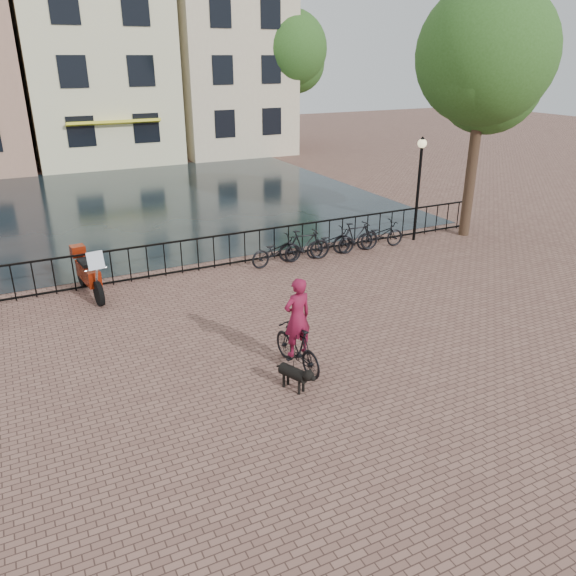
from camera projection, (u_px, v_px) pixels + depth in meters
name	position (u px, v px, depth m)	size (l,w,h in m)	color
ground	(360.00, 403.00, 10.39)	(100.00, 100.00, 0.00)	brown
canal_water	(144.00, 202.00, 24.70)	(20.00, 20.00, 0.00)	black
railing	(214.00, 252.00, 16.82)	(20.00, 0.05, 1.02)	black
canal_house_mid	(93.00, 57.00, 33.16)	(8.00, 9.50, 11.80)	beige
canal_house_right	(220.00, 44.00, 36.16)	(7.00, 9.00, 13.30)	#C4B192
tree_near_right	(486.00, 55.00, 17.92)	(4.48, 4.48, 8.24)	black
tree_far_right	(289.00, 49.00, 35.23)	(4.76, 4.76, 8.76)	black
lamp_post	(420.00, 172.00, 18.73)	(0.30, 0.30, 3.45)	black
cyclist	(297.00, 330.00, 11.24)	(0.77, 1.73, 2.32)	black
dog	(294.00, 376.00, 10.72)	(0.59, 0.89, 0.57)	black
motorcycle	(88.00, 269.00, 14.80)	(0.77, 2.17, 1.52)	maroon
parked_bike_0	(277.00, 251.00, 17.08)	(0.60, 1.72, 0.90)	black
parked_bike_1	(304.00, 245.00, 17.45)	(0.47, 1.66, 1.00)	black
parked_bike_2	(331.00, 243.00, 17.86)	(0.60, 1.72, 0.90)	black
parked_bike_3	(356.00, 237.00, 18.23)	(0.47, 1.66, 1.00)	black
parked_bike_4	(380.00, 235.00, 18.64)	(0.60, 1.72, 0.90)	black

